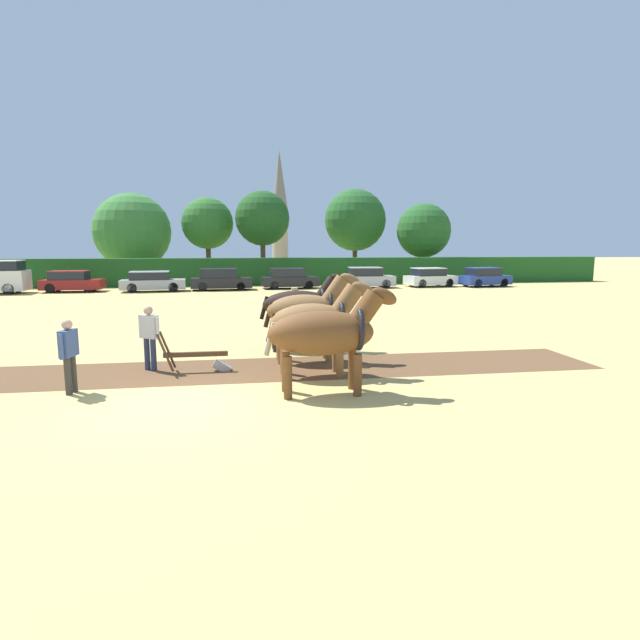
{
  "coord_description": "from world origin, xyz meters",
  "views": [
    {
      "loc": [
        1.14,
        -9.84,
        3.14
      ],
      "look_at": [
        3.42,
        3.73,
        1.1
      ],
      "focal_mm": 28.0,
      "sensor_mm": 36.0,
      "label": 1
    }
  ],
  "objects_px": {
    "farmer_at_plow": "(149,333)",
    "farmer_beside_team": "(295,309)",
    "farmer_onlooker_left": "(69,351)",
    "parked_car_center_right": "(289,279)",
    "draft_horse_lead_left": "(326,332)",
    "tree_far_left": "(133,231)",
    "draft_horse_lead_right": "(316,322)",
    "church_spire": "(280,207)",
    "tree_center_right": "(424,231)",
    "parked_car_center": "(220,280)",
    "draft_horse_trail_left": "(308,310)",
    "parked_car_left": "(72,282)",
    "parked_car_far_right": "(430,278)",
    "plow": "(202,359)",
    "parked_car_center_left": "(152,282)",
    "tree_center": "(355,220)",
    "parked_car_right": "(367,278)",
    "draft_horse_trail_right": "(301,305)",
    "tree_left": "(207,224)",
    "tree_center_left": "(262,219)",
    "parked_car_end_right": "(484,277)"
  },
  "relations": [
    {
      "from": "parked_car_center_left",
      "to": "parked_car_far_right",
      "type": "relative_size",
      "value": 1.1
    },
    {
      "from": "tree_center",
      "to": "church_spire",
      "type": "xyz_separation_m",
      "value": [
        -4.62,
        29.55,
        3.45
      ]
    },
    {
      "from": "parked_car_far_right",
      "to": "parked_car_end_right",
      "type": "relative_size",
      "value": 0.99
    },
    {
      "from": "draft_horse_lead_left",
      "to": "parked_car_center",
      "type": "relative_size",
      "value": 0.67
    },
    {
      "from": "parked_car_center",
      "to": "parked_car_far_right",
      "type": "bearing_deg",
      "value": -1.08
    },
    {
      "from": "draft_horse_lead_left",
      "to": "plow",
      "type": "relative_size",
      "value": 1.63
    },
    {
      "from": "tree_center_left",
      "to": "parked_car_end_right",
      "type": "relative_size",
      "value": 1.92
    },
    {
      "from": "draft_horse_lead_right",
      "to": "parked_car_far_right",
      "type": "height_order",
      "value": "draft_horse_lead_right"
    },
    {
      "from": "farmer_beside_team",
      "to": "draft_horse_lead_left",
      "type": "bearing_deg",
      "value": -111.67
    },
    {
      "from": "church_spire",
      "to": "parked_car_center_left",
      "type": "xyz_separation_m",
      "value": [
        -12.53,
        -40.5,
        -8.36
      ]
    },
    {
      "from": "church_spire",
      "to": "parked_car_center_left",
      "type": "height_order",
      "value": "church_spire"
    },
    {
      "from": "parked_car_center",
      "to": "tree_center",
      "type": "bearing_deg",
      "value": 37.52
    },
    {
      "from": "farmer_onlooker_left",
      "to": "parked_car_center_left",
      "type": "distance_m",
      "value": 25.29
    },
    {
      "from": "draft_horse_lead_right",
      "to": "farmer_beside_team",
      "type": "xyz_separation_m",
      "value": [
        0.03,
        4.74,
        -0.27
      ]
    },
    {
      "from": "tree_far_left",
      "to": "draft_horse_lead_right",
      "type": "bearing_deg",
      "value": -72.85
    },
    {
      "from": "parked_car_center_right",
      "to": "tree_far_left",
      "type": "bearing_deg",
      "value": 137.58
    },
    {
      "from": "tree_far_left",
      "to": "draft_horse_lead_right",
      "type": "xyz_separation_m",
      "value": [
        10.92,
        -35.4,
        -3.14
      ]
    },
    {
      "from": "parked_car_right",
      "to": "parked_car_end_right",
      "type": "height_order",
      "value": "parked_car_right"
    },
    {
      "from": "parked_car_end_right",
      "to": "church_spire",
      "type": "bearing_deg",
      "value": 97.49
    },
    {
      "from": "tree_center_right",
      "to": "parked_car_right",
      "type": "xyz_separation_m",
      "value": [
        -7.4,
        -7.65,
        -3.8
      ]
    },
    {
      "from": "tree_center_right",
      "to": "draft_horse_trail_right",
      "type": "height_order",
      "value": "tree_center_right"
    },
    {
      "from": "tree_center",
      "to": "draft_horse_trail_left",
      "type": "relative_size",
      "value": 3.13
    },
    {
      "from": "parked_car_center_right",
      "to": "draft_horse_trail_left",
      "type": "bearing_deg",
      "value": -99.77
    },
    {
      "from": "farmer_at_plow",
      "to": "parked_car_center",
      "type": "relative_size",
      "value": 0.38
    },
    {
      "from": "church_spire",
      "to": "farmer_beside_team",
      "type": "distance_m",
      "value": 61.02
    },
    {
      "from": "farmer_at_plow",
      "to": "farmer_beside_team",
      "type": "xyz_separation_m",
      "value": [
        4.11,
        3.57,
        0.08
      ]
    },
    {
      "from": "parked_car_far_right",
      "to": "draft_horse_lead_left",
      "type": "bearing_deg",
      "value": -124.76
    },
    {
      "from": "tree_center",
      "to": "draft_horse_trail_left",
      "type": "xyz_separation_m",
      "value": [
        -9.42,
        -33.92,
        -4.19
      ]
    },
    {
      "from": "tree_center_left",
      "to": "parked_car_center_right",
      "type": "height_order",
      "value": "tree_center_left"
    },
    {
      "from": "tree_left",
      "to": "plow",
      "type": "height_order",
      "value": "tree_left"
    },
    {
      "from": "draft_horse_lead_right",
      "to": "parked_car_right",
      "type": "xyz_separation_m",
      "value": [
        7.94,
        25.18,
        -0.56
      ]
    },
    {
      "from": "plow",
      "to": "parked_car_left",
      "type": "bearing_deg",
      "value": 113.92
    },
    {
      "from": "church_spire",
      "to": "parked_car_left",
      "type": "height_order",
      "value": "church_spire"
    },
    {
      "from": "draft_horse_trail_left",
      "to": "parked_car_left",
      "type": "distance_m",
      "value": 27.06
    },
    {
      "from": "parked_car_left",
      "to": "farmer_at_plow",
      "type": "bearing_deg",
      "value": -69.43
    },
    {
      "from": "farmer_onlooker_left",
      "to": "parked_car_center_right",
      "type": "distance_m",
      "value": 27.21
    },
    {
      "from": "parked_car_left",
      "to": "tree_center_right",
      "type": "bearing_deg",
      "value": 14.88
    },
    {
      "from": "parked_car_center_left",
      "to": "farmer_beside_team",
      "type": "bearing_deg",
      "value": -73.89
    },
    {
      "from": "tree_center_right",
      "to": "parked_car_left",
      "type": "relative_size",
      "value": 1.79
    },
    {
      "from": "parked_car_center",
      "to": "parked_car_far_right",
      "type": "relative_size",
      "value": 1.07
    },
    {
      "from": "parked_car_center",
      "to": "parked_car_center_left",
      "type": "bearing_deg",
      "value": -177.35
    },
    {
      "from": "draft_horse_trail_left",
      "to": "parked_car_far_right",
      "type": "bearing_deg",
      "value": 62.13
    },
    {
      "from": "tree_center_right",
      "to": "parked_car_center",
      "type": "xyz_separation_m",
      "value": [
        -18.37,
        -7.86,
        -3.81
      ]
    },
    {
      "from": "church_spire",
      "to": "plow",
      "type": "distance_m",
      "value": 65.25
    },
    {
      "from": "tree_far_left",
      "to": "parked_car_center_left",
      "type": "xyz_separation_m",
      "value": [
        3.22,
        -10.87,
        -3.76
      ]
    },
    {
      "from": "tree_far_left",
      "to": "parked_car_right",
      "type": "distance_m",
      "value": 21.77
    },
    {
      "from": "parked_car_far_right",
      "to": "tree_center_right",
      "type": "bearing_deg",
      "value": 64.25
    },
    {
      "from": "parked_car_end_right",
      "to": "farmer_at_plow",
      "type": "bearing_deg",
      "value": -142.05
    },
    {
      "from": "draft_horse_lead_right",
      "to": "parked_car_left",
      "type": "height_order",
      "value": "draft_horse_lead_right"
    },
    {
      "from": "draft_horse_trail_left",
      "to": "parked_car_left",
      "type": "xyz_separation_m",
      "value": [
        -13.2,
        23.61,
        -0.69
      ]
    }
  ]
}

